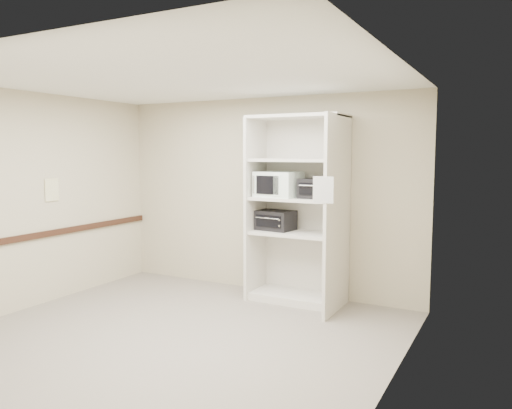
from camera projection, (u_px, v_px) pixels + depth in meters
The scene contains 13 objects.
floor at pixel (181, 334), 5.36m from camera, with size 4.50×4.00×0.01m, color slate.
ceiling at pixel (177, 78), 5.08m from camera, with size 4.50×4.00×0.01m, color white.
wall_back at pixel (265, 195), 6.98m from camera, with size 4.50×0.02×2.70m, color #B5AA8F.
wall_front at pixel (6, 239), 3.46m from camera, with size 4.50×0.02×2.70m, color #B5AA8F.
wall_left at pixel (34, 200), 6.27m from camera, with size 0.02×4.00×2.70m, color #B5AA8F.
wall_right at pixel (397, 224), 4.18m from camera, with size 0.02×4.00×2.70m, color #B5AA8F.
shelving_unit at pixel (300, 216), 6.44m from camera, with size 1.24×0.92×2.42m.
microwave at pixel (279, 184), 6.50m from camera, with size 0.55×0.42×0.33m, color white.
toaster_oven_upper at pixel (318, 189), 6.27m from camera, with size 0.43×0.32×0.25m, color black.
toaster_oven_lower at pixel (276, 220), 6.63m from camera, with size 0.47×0.35×0.26m, color black.
paper_sign at pixel (323, 190), 5.59m from camera, with size 0.23×0.01×0.30m, color white.
chair_rail at pixel (36, 236), 6.30m from camera, with size 0.04×3.98×0.08m, color black.
wall_poster at pixel (52, 190), 6.49m from camera, with size 0.01×0.21×0.30m, color white.
Camera 1 is at (3.14, -4.21, 1.94)m, focal length 35.00 mm.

